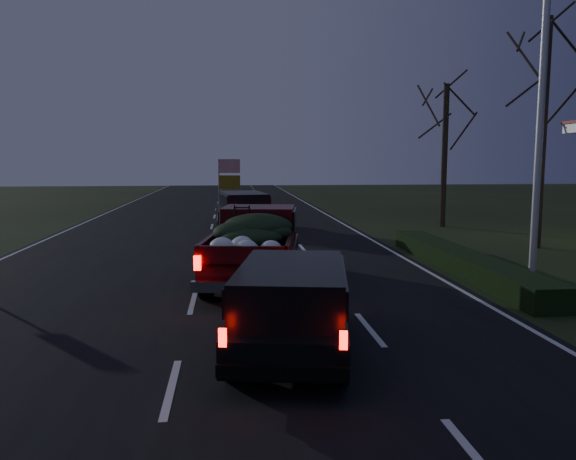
{
  "coord_description": "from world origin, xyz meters",
  "views": [
    {
      "loc": [
        0.88,
        -12.99,
        3.34
      ],
      "look_at": [
        2.57,
        3.11,
        1.3
      ],
      "focal_mm": 35.0,
      "sensor_mm": 36.0,
      "label": 1
    }
  ],
  "objects_px": {
    "pickup_truck": "(255,241)",
    "lead_suv": "(243,206)",
    "light_pole": "(542,81)",
    "rear_suv": "(292,299)"
  },
  "relations": [
    {
      "from": "pickup_truck",
      "to": "rear_suv",
      "type": "relative_size",
      "value": 1.28
    },
    {
      "from": "light_pole",
      "to": "pickup_truck",
      "type": "distance_m",
      "value": 9.04
    },
    {
      "from": "light_pole",
      "to": "lead_suv",
      "type": "bearing_deg",
      "value": 122.88
    },
    {
      "from": "pickup_truck",
      "to": "lead_suv",
      "type": "distance_m",
      "value": 12.05
    },
    {
      "from": "light_pole",
      "to": "pickup_truck",
      "type": "height_order",
      "value": "light_pole"
    },
    {
      "from": "light_pole",
      "to": "lead_suv",
      "type": "relative_size",
      "value": 1.77
    },
    {
      "from": "pickup_truck",
      "to": "rear_suv",
      "type": "distance_m",
      "value": 5.91
    },
    {
      "from": "pickup_truck",
      "to": "lead_suv",
      "type": "relative_size",
      "value": 1.15
    },
    {
      "from": "lead_suv",
      "to": "rear_suv",
      "type": "height_order",
      "value": "lead_suv"
    },
    {
      "from": "pickup_truck",
      "to": "lead_suv",
      "type": "bearing_deg",
      "value": 98.88
    }
  ]
}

